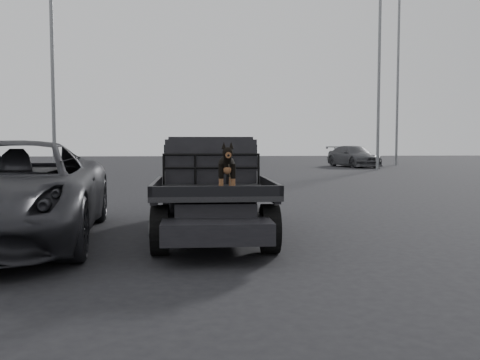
{
  "coord_description": "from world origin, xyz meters",
  "views": [
    {
      "loc": [
        -0.63,
        -8.1,
        1.69
      ],
      "look_at": [
        0.0,
        -0.55,
        1.16
      ],
      "focal_mm": 40.0,
      "sensor_mm": 36.0,
      "label": 1
    }
  ],
  "objects": [
    {
      "name": "distant_car_b",
      "position": [
        10.39,
        28.46,
        0.74
      ],
      "size": [
        3.14,
        5.4,
        1.47
      ],
      "primitive_type": "imported",
      "rotation": [
        0.0,
        0.0,
        0.23
      ],
      "color": "#47484C",
      "rests_on": "ground"
    },
    {
      "name": "floodlight_mid",
      "position": [
        10.67,
        24.3,
        7.82
      ],
      "size": [
        1.08,
        0.28,
        14.44
      ],
      "color": "slate",
      "rests_on": "ground"
    },
    {
      "name": "floodlight_near",
      "position": [
        -7.38,
        18.24,
        8.27
      ],
      "size": [
        1.08,
        0.28,
        15.33
      ],
      "color": "slate",
      "rests_on": "ground"
    },
    {
      "name": "ground",
      "position": [
        0.0,
        0.0,
        0.0
      ],
      "size": [
        120.0,
        120.0,
        0.0
      ],
      "primitive_type": "plane",
      "color": "black",
      "rests_on": "ground"
    },
    {
      "name": "parked_suv",
      "position": [
        -3.76,
        1.13,
        0.87
      ],
      "size": [
        3.46,
        6.48,
        1.73
      ],
      "primitive_type": "imported",
      "rotation": [
        0.0,
        0.0,
        0.1
      ],
      "color": "#2A2B2F",
      "rests_on": "ground"
    },
    {
      "name": "flatbed_ute",
      "position": [
        -0.33,
        1.61,
        0.46
      ],
      "size": [
        2.0,
        5.4,
        0.92
      ],
      "primitive_type": null,
      "color": "black",
      "rests_on": "ground"
    },
    {
      "name": "floodlight_far",
      "position": [
        14.54,
        31.22,
        8.41
      ],
      "size": [
        1.08,
        0.28,
        15.6
      ],
      "color": "slate",
      "rests_on": "ground"
    },
    {
      "name": "headache_rack",
      "position": [
        -0.33,
        1.81,
        1.2
      ],
      "size": [
        1.8,
        0.08,
        0.55
      ],
      "primitive_type": null,
      "color": "black",
      "rests_on": "flatbed_ute"
    },
    {
      "name": "ute_cab",
      "position": [
        -0.33,
        2.56,
        1.36
      ],
      "size": [
        1.72,
        1.3,
        0.88
      ],
      "primitive_type": null,
      "color": "black",
      "rests_on": "flatbed_ute"
    },
    {
      "name": "dog",
      "position": [
        -0.15,
        0.08,
        1.29
      ],
      "size": [
        0.32,
        0.6,
        0.74
      ],
      "primitive_type": null,
      "color": "black",
      "rests_on": "flatbed_ute"
    }
  ]
}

